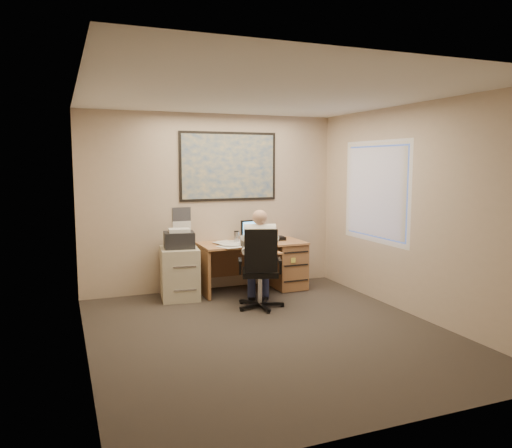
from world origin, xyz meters
name	(u,v)px	position (x,y,z in m)	size (l,w,h in m)	color
room_shell	(270,217)	(0.00, 0.00, 1.35)	(4.00, 4.50, 2.70)	#312B26
desk	(271,261)	(0.85, 1.90, 0.44)	(1.60, 0.97, 1.07)	tan
world_map	(229,167)	(0.26, 2.23, 1.90)	(1.56, 0.03, 1.06)	#1E4C93
wall_calendar	(182,221)	(-0.49, 2.24, 1.08)	(0.28, 0.01, 0.42)	white
window_blinds	(375,192)	(1.97, 0.80, 1.55)	(0.06, 1.40, 1.30)	beige
filing_cabinet	(180,268)	(-0.62, 1.86, 0.44)	(0.60, 0.70, 1.02)	beige
office_chair	(262,285)	(0.30, 0.95, 0.32)	(0.83, 0.83, 1.10)	black
person	(259,259)	(0.29, 1.03, 0.67)	(0.54, 0.77, 1.33)	white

